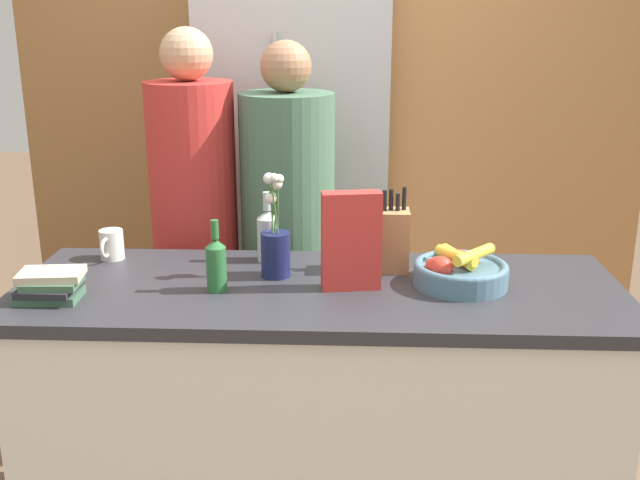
{
  "coord_description": "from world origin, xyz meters",
  "views": [
    {
      "loc": [
        0.1,
        -2.14,
        1.71
      ],
      "look_at": [
        0.0,
        0.09,
        1.02
      ],
      "focal_mm": 42.0,
      "sensor_mm": 36.0,
      "label": 1
    }
  ],
  "objects_px": {
    "cereal_box": "(351,241)",
    "flower_vase": "(275,244)",
    "bottle_vinegar": "(268,234)",
    "person_at_sink": "(195,222)",
    "coffee_mug": "(111,245)",
    "person_in_blue": "(288,230)",
    "fruit_bowl": "(459,271)",
    "knife_block": "(390,239)",
    "book_stack": "(50,286)",
    "bottle_oil": "(216,263)",
    "refrigerator": "(297,175)"
  },
  "relations": [
    {
      "from": "cereal_box",
      "to": "flower_vase",
      "type": "bearing_deg",
      "value": 157.45
    },
    {
      "from": "bottle_vinegar",
      "to": "person_at_sink",
      "type": "xyz_separation_m",
      "value": [
        -0.32,
        0.36,
        -0.06
      ]
    },
    {
      "from": "coffee_mug",
      "to": "person_in_blue",
      "type": "xyz_separation_m",
      "value": [
        0.56,
        0.38,
        -0.05
      ]
    },
    {
      "from": "fruit_bowl",
      "to": "bottle_vinegar",
      "type": "distance_m",
      "value": 0.65
    },
    {
      "from": "knife_block",
      "to": "book_stack",
      "type": "distance_m",
      "value": 1.04
    },
    {
      "from": "book_stack",
      "to": "person_in_blue",
      "type": "distance_m",
      "value": 0.98
    },
    {
      "from": "coffee_mug",
      "to": "person_in_blue",
      "type": "height_order",
      "value": "person_in_blue"
    },
    {
      "from": "flower_vase",
      "to": "bottle_vinegar",
      "type": "distance_m",
      "value": 0.16
    },
    {
      "from": "book_stack",
      "to": "person_at_sink",
      "type": "distance_m",
      "value": 0.79
    },
    {
      "from": "person_in_blue",
      "to": "bottle_oil",
      "type": "bearing_deg",
      "value": -110.76
    },
    {
      "from": "person_at_sink",
      "to": "fruit_bowl",
      "type": "bearing_deg",
      "value": -25.4
    },
    {
      "from": "flower_vase",
      "to": "coffee_mug",
      "type": "xyz_separation_m",
      "value": [
        -0.57,
        0.14,
        -0.06
      ]
    },
    {
      "from": "flower_vase",
      "to": "bottle_vinegar",
      "type": "xyz_separation_m",
      "value": [
        -0.04,
        0.15,
        -0.01
      ]
    },
    {
      "from": "fruit_bowl",
      "to": "person_at_sink",
      "type": "height_order",
      "value": "person_at_sink"
    },
    {
      "from": "knife_block",
      "to": "book_stack",
      "type": "relative_size",
      "value": 1.39
    },
    {
      "from": "knife_block",
      "to": "bottle_vinegar",
      "type": "relative_size",
      "value": 1.16
    },
    {
      "from": "bottle_oil",
      "to": "person_in_blue",
      "type": "height_order",
      "value": "person_in_blue"
    },
    {
      "from": "flower_vase",
      "to": "cereal_box",
      "type": "bearing_deg",
      "value": -22.55
    },
    {
      "from": "person_at_sink",
      "to": "person_in_blue",
      "type": "distance_m",
      "value": 0.36
    },
    {
      "from": "fruit_bowl",
      "to": "cereal_box",
      "type": "distance_m",
      "value": 0.35
    },
    {
      "from": "person_at_sink",
      "to": "bottle_vinegar",
      "type": "bearing_deg",
      "value": -41.93
    },
    {
      "from": "coffee_mug",
      "to": "book_stack",
      "type": "distance_m",
      "value": 0.38
    },
    {
      "from": "flower_vase",
      "to": "cereal_box",
      "type": "height_order",
      "value": "flower_vase"
    },
    {
      "from": "book_stack",
      "to": "cereal_box",
      "type": "bearing_deg",
      "value": 8.56
    },
    {
      "from": "knife_block",
      "to": "person_in_blue",
      "type": "distance_m",
      "value": 0.59
    },
    {
      "from": "flower_vase",
      "to": "person_in_blue",
      "type": "bearing_deg",
      "value": 90.62
    },
    {
      "from": "cereal_box",
      "to": "person_at_sink",
      "type": "height_order",
      "value": "person_at_sink"
    },
    {
      "from": "cereal_box",
      "to": "person_in_blue",
      "type": "bearing_deg",
      "value": 111.45
    },
    {
      "from": "refrigerator",
      "to": "person_at_sink",
      "type": "height_order",
      "value": "refrigerator"
    },
    {
      "from": "bottle_vinegar",
      "to": "coffee_mug",
      "type": "bearing_deg",
      "value": -178.97
    },
    {
      "from": "knife_block",
      "to": "flower_vase",
      "type": "distance_m",
      "value": 0.37
    },
    {
      "from": "fruit_bowl",
      "to": "coffee_mug",
      "type": "height_order",
      "value": "fruit_bowl"
    },
    {
      "from": "flower_vase",
      "to": "cereal_box",
      "type": "relative_size",
      "value": 1.12
    },
    {
      "from": "bottle_oil",
      "to": "knife_block",
      "type": "bearing_deg",
      "value": 21.72
    },
    {
      "from": "cereal_box",
      "to": "knife_block",
      "type": "bearing_deg",
      "value": 53.98
    },
    {
      "from": "flower_vase",
      "to": "book_stack",
      "type": "xyz_separation_m",
      "value": [
        -0.63,
        -0.23,
        -0.06
      ]
    },
    {
      "from": "flower_vase",
      "to": "person_at_sink",
      "type": "height_order",
      "value": "person_at_sink"
    },
    {
      "from": "book_stack",
      "to": "person_at_sink",
      "type": "relative_size",
      "value": 0.12
    },
    {
      "from": "bottle_oil",
      "to": "refrigerator",
      "type": "bearing_deg",
      "value": 83.33
    },
    {
      "from": "bottle_oil",
      "to": "person_at_sink",
      "type": "height_order",
      "value": "person_at_sink"
    },
    {
      "from": "fruit_bowl",
      "to": "book_stack",
      "type": "distance_m",
      "value": 1.21
    },
    {
      "from": "bottle_vinegar",
      "to": "person_in_blue",
      "type": "bearing_deg",
      "value": 84.46
    },
    {
      "from": "cereal_box",
      "to": "coffee_mug",
      "type": "distance_m",
      "value": 0.85
    },
    {
      "from": "book_stack",
      "to": "bottle_oil",
      "type": "bearing_deg",
      "value": 11.22
    },
    {
      "from": "refrigerator",
      "to": "person_at_sink",
      "type": "relative_size",
      "value": 1.19
    },
    {
      "from": "bottle_vinegar",
      "to": "cereal_box",
      "type": "bearing_deg",
      "value": -42.07
    },
    {
      "from": "cereal_box",
      "to": "person_at_sink",
      "type": "relative_size",
      "value": 0.18
    },
    {
      "from": "refrigerator",
      "to": "book_stack",
      "type": "height_order",
      "value": "refrigerator"
    },
    {
      "from": "refrigerator",
      "to": "flower_vase",
      "type": "height_order",
      "value": "refrigerator"
    },
    {
      "from": "fruit_bowl",
      "to": "bottle_vinegar",
      "type": "height_order",
      "value": "bottle_vinegar"
    }
  ]
}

